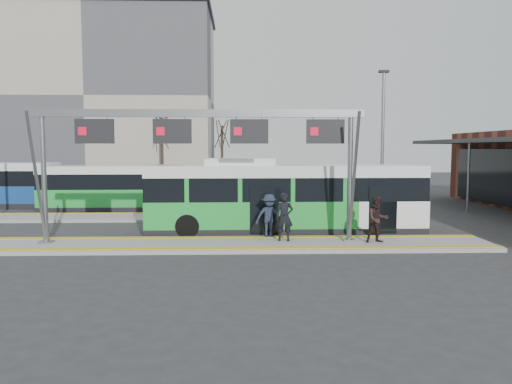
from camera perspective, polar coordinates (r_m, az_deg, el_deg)
The scene contains 15 objects.
ground at distance 19.74m, azimuth -5.13°, elevation -6.22°, with size 120.00×120.00×0.00m, color #2D2D30.
platform_main at distance 19.73m, azimuth -5.13°, elevation -6.01°, with size 22.00×3.00×0.15m, color gray.
platform_second at distance 28.06m, azimuth -12.38°, elevation -2.82°, with size 20.00×3.00×0.15m, color gray.
tactile_main at distance 19.71m, azimuth -5.14°, elevation -5.77°, with size 22.00×2.65×0.02m.
tactile_second at distance 29.17m, azimuth -11.97°, elevation -2.35°, with size 20.00×0.35×0.02m.
gantry at distance 19.65m, azimuth -6.21°, elevation 6.32°, with size 13.00×1.68×5.20m.
apartment_block at distance 57.62m, azimuth -17.34°, elevation 10.13°, with size 24.50×12.50×18.40m.
hero_bus at distance 22.67m, azimuth 3.24°, elevation -0.78°, with size 12.40×2.79×3.40m.
bg_bus_green at distance 31.73m, azimuth -13.94°, elevation 0.38°, with size 11.06×2.43×2.76m.
passenger_a at distance 19.92m, azimuth 3.27°, elevation -2.86°, with size 0.70×0.46×1.93m, color black.
passenger_b at distance 20.14m, azimuth 13.70°, elevation -3.06°, with size 0.89×0.69×1.83m, color black.
passenger_c at distance 20.66m, azimuth 1.51°, elevation -2.75°, with size 1.17×0.67×1.80m, color #1F2738.
tree_left at distance 48.64m, azimuth -10.73°, elevation 7.24°, with size 1.40×1.40×7.66m.
tree_mid at distance 50.82m, azimuth -3.91°, elevation 6.61°, with size 1.40×1.40×6.95m.
lamp_east at distance 25.99m, azimuth 14.25°, elevation 5.43°, with size 0.50×0.25×7.71m.
Camera 1 is at (1.13, -19.33, 3.84)m, focal length 35.00 mm.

